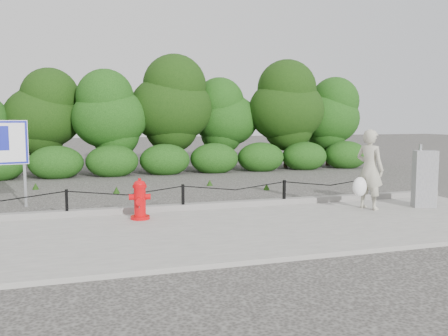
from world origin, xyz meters
name	(u,v)px	position (x,y,z in m)	size (l,w,h in m)	color
ground	(183,214)	(0.00, 0.00, 0.00)	(90.00, 90.00, 0.00)	#2D2B28
sidewalk	(206,232)	(0.00, -2.00, 0.04)	(14.00, 4.00, 0.08)	gray
curb	(183,207)	(0.00, 0.05, 0.15)	(14.00, 0.22, 0.14)	slate
chain_barrier	(183,194)	(0.00, 0.00, 0.46)	(10.06, 0.06, 0.60)	black
treeline	(149,110)	(0.60, 8.93, 2.50)	(20.26, 3.54, 4.65)	black
fire_hydrant	(140,200)	(-1.05, -0.62, 0.49)	(0.46, 0.48, 0.85)	red
pedestrian	(369,170)	(4.12, -1.07, 0.97)	(0.85, 0.79, 1.84)	#ABA792
utility_cabinet	(424,179)	(5.51, -1.26, 0.75)	(0.57, 0.44, 1.47)	#959698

